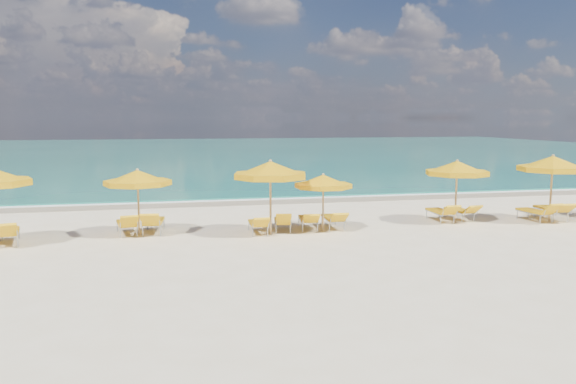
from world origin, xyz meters
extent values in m
plane|color=beige|center=(0.00, 0.00, 0.00)|extent=(120.00, 120.00, 0.00)
cube|color=#126755|center=(0.00, 48.00, 0.00)|extent=(120.00, 80.00, 0.30)
cube|color=tan|center=(0.00, 7.40, 0.00)|extent=(120.00, 2.60, 0.01)
cube|color=white|center=(0.00, 8.20, 0.00)|extent=(120.00, 1.20, 0.03)
cube|color=white|center=(-6.00, 17.00, 0.00)|extent=(14.00, 0.36, 0.05)
cube|color=white|center=(8.00, 24.00, 0.00)|extent=(18.00, 0.30, 0.05)
cylinder|color=tan|center=(-5.50, 0.31, 1.11)|extent=(0.07, 0.07, 2.22)
cone|color=#E3A40B|center=(-5.50, 0.31, 2.04)|extent=(2.38, 2.38, 0.44)
cylinder|color=#E3A40B|center=(-5.50, 0.31, 1.82)|extent=(2.40, 2.40, 0.18)
sphere|color=tan|center=(-5.50, 0.31, 2.27)|extent=(0.10, 0.10, 0.10)
cylinder|color=tan|center=(-1.06, -0.51, 1.25)|extent=(0.08, 0.08, 2.50)
cone|color=#E3A40B|center=(-1.06, -0.51, 2.30)|extent=(2.93, 2.93, 0.50)
cylinder|color=#E3A40B|center=(-1.06, -0.51, 2.06)|extent=(2.96, 2.96, 0.20)
sphere|color=tan|center=(-1.06, -0.51, 2.56)|extent=(0.11, 0.11, 0.11)
cylinder|color=tan|center=(0.88, -0.31, 0.99)|extent=(0.06, 0.06, 1.99)
cone|color=#E3A40B|center=(0.88, -0.31, 1.83)|extent=(2.63, 2.63, 0.40)
cylinder|color=#E3A40B|center=(0.88, -0.31, 1.63)|extent=(2.65, 2.65, 0.16)
sphere|color=tan|center=(0.88, -0.31, 2.03)|extent=(0.09, 0.09, 0.09)
cylinder|color=tan|center=(6.35, 0.22, 1.17)|extent=(0.07, 0.07, 2.34)
cone|color=#E3A40B|center=(6.35, 0.22, 2.15)|extent=(2.57, 2.57, 0.47)
cylinder|color=#E3A40B|center=(6.35, 0.22, 1.93)|extent=(2.59, 2.59, 0.19)
sphere|color=tan|center=(6.35, 0.22, 2.39)|extent=(0.10, 0.10, 0.10)
cylinder|color=tan|center=(10.03, -0.41, 1.26)|extent=(0.08, 0.08, 2.52)
cone|color=#E3A40B|center=(10.03, -0.41, 2.31)|extent=(2.94, 2.94, 0.50)
cylinder|color=#E3A40B|center=(10.03, -0.41, 2.07)|extent=(2.96, 2.96, 0.20)
sphere|color=tan|center=(10.03, -0.41, 2.57)|extent=(0.11, 0.11, 0.11)
cube|color=#E3A90D|center=(-9.55, -0.11, 0.40)|extent=(0.87, 1.47, 0.08)
cube|color=#E3A90D|center=(-9.37, -1.02, 0.62)|extent=(0.71, 0.65, 0.49)
cube|color=#E3A90D|center=(-5.94, 0.68, 0.38)|extent=(0.79, 1.39, 0.08)
cube|color=#E3A90D|center=(-5.80, -0.19, 0.59)|extent=(0.66, 0.60, 0.48)
cube|color=#E3A90D|center=(-5.02, 0.74, 0.40)|extent=(0.76, 1.46, 0.09)
cube|color=#E3A90D|center=(-5.11, -0.21, 0.63)|extent=(0.68, 0.61, 0.50)
cube|color=#E3A90D|center=(-1.45, -0.14, 0.36)|extent=(0.58, 1.25, 0.08)
cube|color=#E3A90D|center=(-1.47, -0.98, 0.53)|extent=(0.56, 0.52, 0.41)
cube|color=#E3A90D|center=(-0.51, 0.11, 0.35)|extent=(0.71, 1.27, 0.07)
cube|color=#E3A90D|center=(-0.64, -0.68, 0.55)|extent=(0.60, 0.52, 0.46)
cube|color=#E3A90D|center=(0.46, 0.23, 0.37)|extent=(0.73, 1.35, 0.08)
cube|color=#E3A90D|center=(0.35, -0.66, 0.54)|extent=(0.64, 0.62, 0.39)
cube|color=#E3A90D|center=(1.40, 0.22, 0.38)|extent=(0.65, 1.33, 0.08)
cube|color=#E3A90D|center=(1.35, -0.69, 0.55)|extent=(0.61, 0.59, 0.40)
cube|color=#E3A90D|center=(5.91, 0.66, 0.38)|extent=(0.61, 1.33, 0.08)
cube|color=#E3A90D|center=(5.90, -0.25, 0.57)|extent=(0.60, 0.56, 0.44)
cube|color=#E3A90D|center=(6.84, 0.84, 0.37)|extent=(0.67, 1.33, 0.08)
cube|color=#E3A90D|center=(6.91, -0.06, 0.54)|extent=(0.61, 0.60, 0.39)
cube|color=#E3A90D|center=(9.51, -0.14, 0.39)|extent=(0.75, 1.41, 0.08)
cube|color=#E3A90D|center=(9.61, -1.04, 0.61)|extent=(0.66, 0.59, 0.48)
cube|color=#E3A90D|center=(10.45, 0.12, 0.42)|extent=(0.77, 1.49, 0.09)
cube|color=#E3A90D|center=(10.36, -0.88, 0.60)|extent=(0.70, 0.68, 0.43)
camera|label=1|loc=(-4.54, -19.28, 4.02)|focal=35.00mm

